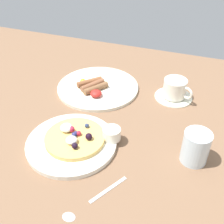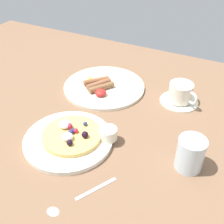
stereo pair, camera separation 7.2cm
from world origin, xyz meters
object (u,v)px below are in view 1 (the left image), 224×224
(pancake_plate, at_px, (72,143))
(water_glass, at_px, (196,147))
(breakfast_plate, at_px, (98,87))
(coffee_saucer, at_px, (173,97))
(teaspoon, at_px, (85,205))
(coffee_cup, at_px, (175,88))
(syrup_ramekin, at_px, (112,134))

(pancake_plate, distance_m, water_glass, 0.32)
(breakfast_plate, xyz_separation_m, coffee_saucer, (0.26, 0.04, -0.00))
(pancake_plate, height_order, teaspoon, pancake_plate)
(coffee_cup, distance_m, teaspoon, 0.49)
(syrup_ramekin, distance_m, teaspoon, 0.21)
(coffee_saucer, distance_m, teaspoon, 0.49)
(syrup_ramekin, distance_m, water_glass, 0.21)
(pancake_plate, height_order, coffee_cup, coffee_cup)
(syrup_ramekin, xyz_separation_m, teaspoon, (0.02, -0.20, -0.03))
(breakfast_plate, relative_size, water_glass, 3.25)
(water_glass, bearing_deg, coffee_cup, 109.70)
(coffee_saucer, bearing_deg, coffee_cup, -28.20)
(pancake_plate, xyz_separation_m, water_glass, (0.31, 0.06, 0.04))
(breakfast_plate, xyz_separation_m, water_glass, (0.35, -0.23, 0.04))
(coffee_saucer, relative_size, coffee_cup, 1.24)
(syrup_ramekin, height_order, coffee_saucer, syrup_ramekin)
(teaspoon, bearing_deg, coffee_cup, 77.54)
(teaspoon, relative_size, water_glass, 1.75)
(syrup_ramekin, xyz_separation_m, breakfast_plate, (-0.14, 0.24, -0.02))
(coffee_saucer, relative_size, water_glass, 1.43)
(pancake_plate, bearing_deg, teaspoon, -54.51)
(syrup_ramekin, distance_m, breakfast_plate, 0.27)
(breakfast_plate, bearing_deg, syrup_ramekin, -59.74)
(syrup_ramekin, xyz_separation_m, coffee_saucer, (0.12, 0.27, -0.03))
(syrup_ramekin, relative_size, teaspoon, 0.32)
(syrup_ramekin, height_order, water_glass, water_glass)
(coffee_saucer, xyz_separation_m, water_glass, (0.10, -0.26, 0.04))
(syrup_ramekin, height_order, teaspoon, syrup_ramekin)
(syrup_ramekin, bearing_deg, coffee_saucer, 66.39)
(coffee_saucer, relative_size, teaspoon, 0.82)
(pancake_plate, relative_size, coffee_saucer, 1.95)
(coffee_cup, xyz_separation_m, water_glass, (0.09, -0.26, 0.00))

